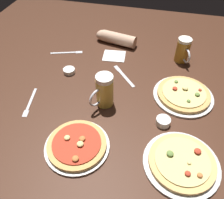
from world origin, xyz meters
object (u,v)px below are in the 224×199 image
Objects in this scene: pizza_plate_near at (182,162)px; pizza_plate_side at (77,145)px; ramekin_sauce at (163,121)px; beer_mug_amber at (183,50)px; napkin_folded at (114,56)px; fork_spare at (67,52)px; diner_arm at (115,38)px; pizza_plate_far at (183,94)px; knife_right at (124,76)px; beer_mug_dark at (104,91)px; ramekin_butter at (69,71)px; fork_left at (30,103)px.

pizza_plate_side is (-0.45, -0.02, 0.00)m from pizza_plate_near.
beer_mug_amber is at bearing 82.83° from ramekin_sauce.
ramekin_sauce is (-0.07, -0.55, -0.06)m from beer_mug_amber.
pizza_plate_near is at bearing -57.20° from napkin_folded.
fork_spare is 0.71× the size of diner_arm.
pizza_plate_far is 1.77× the size of knife_right.
pizza_plate_near is 0.99m from diner_arm.
beer_mug_amber reaches higher than diner_arm.
knife_right is at bearing 124.08° from pizza_plate_near.
knife_right is at bearing -60.95° from napkin_folded.
beer_mug_dark reaches higher than ramekin_sauce.
beer_mug_dark is 2.60× the size of ramekin_sauce.
napkin_folded reaches higher than fork_spare.
knife_right is (0.10, 0.54, -0.01)m from pizza_plate_side.
ramekin_sauce is at bearing -50.78° from knife_right.
fork_spare is at bearing 132.60° from beer_mug_dark.
fork_spare is at bearing 162.02° from pizza_plate_far.
beer_mug_dark is (-0.40, -0.15, 0.07)m from pizza_plate_far.
beer_mug_amber is 0.41m from knife_right.
diner_arm is at bearing 98.09° from beer_mug_dark.
pizza_plate_far is at bearing 66.99° from ramekin_sauce.
pizza_plate_far is at bearing -86.29° from beer_mug_amber.
diner_arm reaches higher than pizza_plate_near.
pizza_plate_far is at bearing -32.25° from napkin_folded.
ramekin_butter is (-0.66, -0.29, -0.06)m from beer_mug_amber.
pizza_plate_near is at bearing -34.66° from ramekin_butter.
pizza_plate_near is 1.10× the size of pizza_plate_side.
beer_mug_dark reaches higher than pizza_plate_side.
diner_arm is (-0.08, 0.59, -0.05)m from beer_mug_dark.
fork_spare is (-0.68, 0.47, -0.01)m from ramekin_sauce.
fork_left is at bearing -142.53° from knife_right.
ramekin_butter is at bearing 114.84° from pizza_plate_side.
beer_mug_amber is (0.43, 0.78, 0.06)m from pizza_plate_side.
beer_mug_amber is 0.74× the size of fork_spare.
pizza_plate_far is 0.53m from napkin_folded.
ramekin_butter is 0.31m from fork_left.
pizza_plate_far is at bearing 44.30° from pizza_plate_side.
diner_arm is at bearing 66.25° from fork_left.
beer_mug_amber is at bearing 52.02° from beer_mug_dark.
ramekin_sauce is at bearing -113.01° from pizza_plate_far.
diner_arm reaches higher than fork_spare.
napkin_folded is at bearing 57.33° from fork_left.
ramekin_sauce is at bearing -12.20° from beer_mug_dark.
napkin_folded is at bearing 6.38° from fork_spare.
diner_arm is (0.28, 0.20, 0.04)m from fork_spare.
pizza_plate_side is at bearing -148.05° from ramekin_sauce.
beer_mug_amber reaches higher than ramekin_sauce.
pizza_plate_side is 0.30m from beer_mug_dark.
pizza_plate_near is 4.52× the size of ramekin_butter.
beer_mug_dark reaches higher than napkin_folded.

